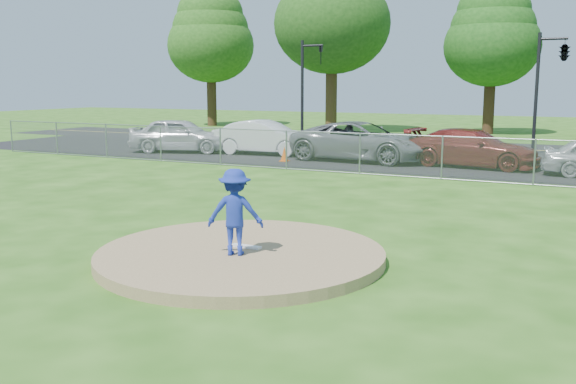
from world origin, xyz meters
name	(u,v)px	position (x,y,z in m)	size (l,w,h in m)	color
ground	(396,186)	(0.00, 10.00, 0.00)	(120.00, 120.00, 0.00)	#245312
pitchers_mound	(241,255)	(0.00, 0.00, 0.10)	(5.40, 5.40, 0.20)	#8F734E
pitching_rubber	(246,246)	(0.00, 0.20, 0.22)	(0.60, 0.15, 0.04)	white
chain_link_fence	(414,157)	(0.00, 12.00, 0.75)	(40.00, 0.06, 1.50)	gray
parking_lot	(442,164)	(0.00, 16.50, 0.01)	(50.00, 8.00, 0.01)	black
street	(475,148)	(0.00, 24.00, 0.00)	(60.00, 7.00, 0.01)	black
tree_far_left	(210,34)	(-22.00, 33.00, 7.06)	(6.72, 6.72, 10.74)	#342213
tree_left	(332,9)	(-11.00, 31.00, 8.24)	(7.84, 7.84, 12.53)	#3A2715
tree_center	(493,34)	(-1.00, 34.00, 6.47)	(6.16, 6.16, 9.84)	#331E12
traffic_signal_left	(306,82)	(-8.76, 22.00, 3.36)	(1.28, 0.20, 5.60)	black
traffic_signal_center	(562,54)	(3.97, 22.00, 4.61)	(1.42, 2.48, 5.60)	black
pitcher	(235,212)	(0.07, -0.31, 0.99)	(1.02, 0.59, 1.58)	#1C2F9B
traffic_cone	(284,154)	(-6.24, 14.30, 0.33)	(0.33, 0.33, 0.64)	#EE5D0C
parked_car_silver	(180,135)	(-12.44, 15.44, 0.84)	(1.95, 4.85, 1.65)	silver
parked_car_white	(265,137)	(-8.28, 16.33, 0.80)	(1.68, 4.81, 1.58)	white
parked_car_gray	(361,141)	(-3.35, 15.93, 0.85)	(2.78, 6.03, 1.67)	slate
parked_car_darkred	(473,148)	(1.32, 15.92, 0.76)	(2.11, 5.18, 1.50)	maroon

